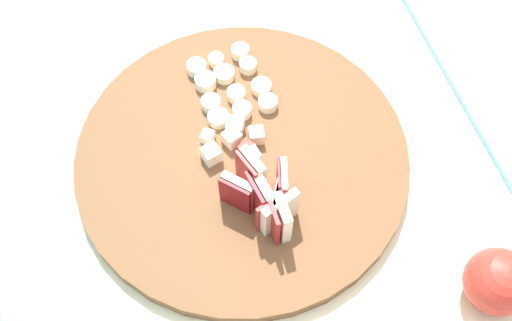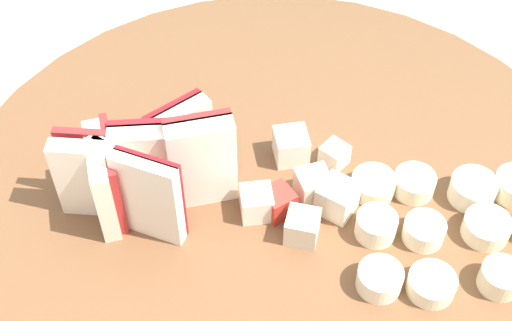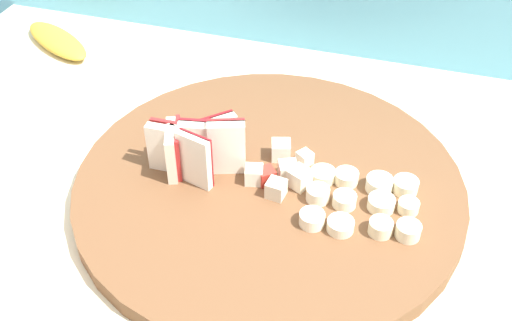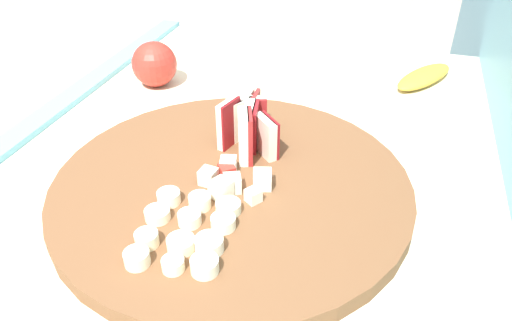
{
  "view_description": "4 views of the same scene",
  "coord_description": "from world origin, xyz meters",
  "px_view_note": "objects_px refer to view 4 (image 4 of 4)",
  "views": [
    {
      "loc": [
        -0.51,
        0.12,
        1.63
      ],
      "look_at": [
        -0.15,
        0.01,
        0.98
      ],
      "focal_mm": 42.96,
      "sensor_mm": 36.0,
      "label": 1
    },
    {
      "loc": [
        -0.1,
        -0.27,
        1.31
      ],
      "look_at": [
        -0.13,
        0.03,
        0.96
      ],
      "focal_mm": 51.07,
      "sensor_mm": 36.0,
      "label": 2
    },
    {
      "loc": [
        0.02,
        -0.48,
        1.4
      ],
      "look_at": [
        -0.13,
        0.04,
        0.94
      ],
      "focal_mm": 43.16,
      "sensor_mm": 36.0,
      "label": 3
    },
    {
      "loc": [
        0.34,
        0.18,
        1.29
      ],
      "look_at": [
        -0.14,
        0.04,
        0.95
      ],
      "focal_mm": 34.2,
      "sensor_mm": 36.0,
      "label": 4
    }
  ],
  "objects_px": {
    "cutting_board": "(232,186)",
    "banana_peel": "(424,77)",
    "apple_wedge_fan": "(248,125)",
    "apple_dice_pile": "(233,180)",
    "banana_slice_rows": "(186,230)",
    "whole_apple": "(154,64)"
  },
  "relations": [
    {
      "from": "apple_wedge_fan",
      "to": "apple_dice_pile",
      "type": "xyz_separation_m",
      "value": [
        0.1,
        0.01,
        -0.02
      ]
    },
    {
      "from": "apple_dice_pile",
      "to": "whole_apple",
      "type": "relative_size",
      "value": 1.13
    },
    {
      "from": "apple_wedge_fan",
      "to": "banana_slice_rows",
      "type": "height_order",
      "value": "apple_wedge_fan"
    },
    {
      "from": "apple_wedge_fan",
      "to": "banana_peel",
      "type": "distance_m",
      "value": 0.4
    },
    {
      "from": "cutting_board",
      "to": "apple_wedge_fan",
      "type": "bearing_deg",
      "value": -176.9
    },
    {
      "from": "apple_dice_pile",
      "to": "cutting_board",
      "type": "bearing_deg",
      "value": -154.51
    },
    {
      "from": "cutting_board",
      "to": "whole_apple",
      "type": "bearing_deg",
      "value": -138.06
    },
    {
      "from": "banana_slice_rows",
      "to": "banana_peel",
      "type": "xyz_separation_m",
      "value": [
        -0.51,
        0.24,
        -0.02
      ]
    },
    {
      "from": "whole_apple",
      "to": "banana_peel",
      "type": "bearing_deg",
      "value": 108.25
    },
    {
      "from": "banana_slice_rows",
      "to": "banana_peel",
      "type": "bearing_deg",
      "value": 155.31
    },
    {
      "from": "apple_dice_pile",
      "to": "banana_peel",
      "type": "distance_m",
      "value": 0.47
    },
    {
      "from": "whole_apple",
      "to": "apple_wedge_fan",
      "type": "bearing_deg",
      "value": 52.53
    },
    {
      "from": "apple_wedge_fan",
      "to": "banana_slice_rows",
      "type": "distance_m",
      "value": 0.19
    },
    {
      "from": "cutting_board",
      "to": "whole_apple",
      "type": "distance_m",
      "value": 0.35
    },
    {
      "from": "cutting_board",
      "to": "apple_dice_pile",
      "type": "height_order",
      "value": "apple_dice_pile"
    },
    {
      "from": "cutting_board",
      "to": "banana_peel",
      "type": "relative_size",
      "value": 2.89
    },
    {
      "from": "apple_dice_pile",
      "to": "banana_slice_rows",
      "type": "distance_m",
      "value": 0.1
    },
    {
      "from": "apple_dice_pile",
      "to": "whole_apple",
      "type": "height_order",
      "value": "whole_apple"
    },
    {
      "from": "apple_wedge_fan",
      "to": "apple_dice_pile",
      "type": "height_order",
      "value": "apple_wedge_fan"
    },
    {
      "from": "cutting_board",
      "to": "apple_dice_pile",
      "type": "distance_m",
      "value": 0.02
    },
    {
      "from": "cutting_board",
      "to": "banana_peel",
      "type": "bearing_deg",
      "value": 151.25
    },
    {
      "from": "apple_wedge_fan",
      "to": "whole_apple",
      "type": "xyz_separation_m",
      "value": [
        -0.17,
        -0.23,
        -0.01
      ]
    }
  ]
}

